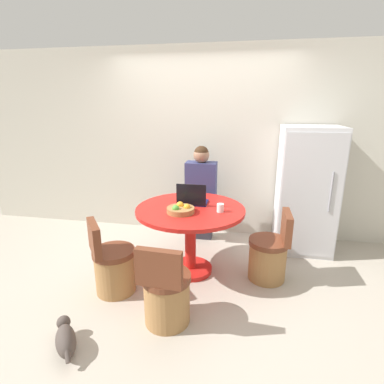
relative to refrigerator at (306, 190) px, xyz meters
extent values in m
plane|color=#B2A899|center=(-1.38, -1.01, -0.80)|extent=(12.00, 12.00, 0.00)
cube|color=beige|center=(-1.38, 0.36, 0.50)|extent=(7.00, 0.06, 2.60)
cube|color=silver|center=(0.00, 0.01, 0.00)|extent=(0.70, 0.61, 1.59)
cube|color=silver|center=(0.00, -0.31, 0.00)|extent=(0.67, 0.01, 1.50)
cylinder|color=gray|center=(0.21, -0.32, 0.08)|extent=(0.02, 0.02, 0.48)
cylinder|color=red|center=(-1.33, -0.83, -0.77)|extent=(0.49, 0.49, 0.05)
cylinder|color=red|center=(-1.33, -0.83, -0.41)|extent=(0.12, 0.12, 0.68)
cylinder|color=red|center=(-1.33, -0.83, -0.05)|extent=(1.18, 1.18, 0.04)
cylinder|color=#9E7042|center=(-2.01, -1.34, -0.59)|extent=(0.40, 0.40, 0.41)
cylinder|color=brown|center=(-2.01, -1.34, -0.36)|extent=(0.42, 0.42, 0.06)
cube|color=brown|center=(-2.15, -1.44, -0.18)|extent=(0.28, 0.34, 0.32)
cylinder|color=#9E7042|center=(-1.38, -1.68, -0.59)|extent=(0.40, 0.40, 0.41)
cylinder|color=brown|center=(-1.38, -1.68, -0.36)|extent=(0.42, 0.42, 0.06)
cube|color=brown|center=(-1.39, -1.85, -0.18)|extent=(0.38, 0.09, 0.32)
cylinder|color=#9E7042|center=(-0.48, -0.83, -0.59)|extent=(0.40, 0.40, 0.41)
cylinder|color=brown|center=(-0.48, -0.83, -0.36)|extent=(0.42, 0.42, 0.06)
cube|color=brown|center=(-0.31, -0.83, -0.18)|extent=(0.07, 0.38, 0.32)
cube|color=#2D2D38|center=(-1.33, 0.08, -0.57)|extent=(0.28, 0.16, 0.46)
cube|color=#2D2D38|center=(-1.33, 0.02, -0.27)|extent=(0.32, 0.36, 0.14)
cube|color=navy|center=(-1.33, -0.06, 0.06)|extent=(0.40, 0.22, 0.52)
sphere|color=#936B51|center=(-1.33, -0.06, 0.42)|extent=(0.21, 0.21, 0.21)
sphere|color=#382314|center=(-1.33, -0.06, 0.44)|extent=(0.19, 0.19, 0.19)
cube|color=#141947|center=(-1.33, -0.66, -0.02)|extent=(0.33, 0.23, 0.02)
cube|color=black|center=(-1.33, -0.78, 0.10)|extent=(0.33, 0.01, 0.23)
cylinder|color=olive|center=(-1.40, -0.99, 0.00)|extent=(0.29, 0.29, 0.05)
sphere|color=orange|center=(-1.34, -0.98, 0.03)|extent=(0.07, 0.07, 0.07)
sphere|color=orange|center=(-1.42, -0.93, 0.03)|extent=(0.08, 0.08, 0.08)
sphere|color=#4C9333|center=(-1.44, -1.04, 0.03)|extent=(0.08, 0.08, 0.08)
cylinder|color=white|center=(-1.00, -0.89, 0.01)|extent=(0.07, 0.07, 0.09)
ellipsoid|color=#473D38|center=(-2.06, -2.15, -0.70)|extent=(0.31, 0.35, 0.19)
sphere|color=#473D38|center=(-2.17, -2.01, -0.67)|extent=(0.11, 0.11, 0.11)
cylinder|color=#473D38|center=(-1.97, -2.27, -0.68)|extent=(0.11, 0.13, 0.11)
camera|label=1|loc=(-0.76, -3.83, 1.06)|focal=28.00mm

